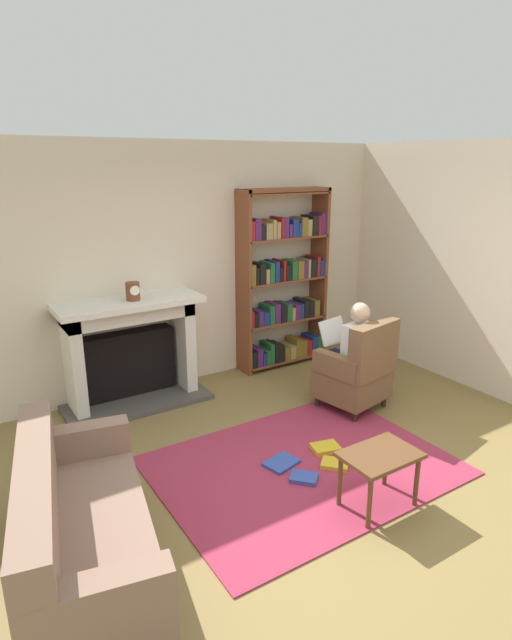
# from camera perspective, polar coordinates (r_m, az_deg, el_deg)

# --- Properties ---
(ground) EXTENTS (14.00, 14.00, 0.00)m
(ground) POSITION_cam_1_polar(r_m,az_deg,el_deg) (4.40, 7.65, -17.41)
(ground) COLOR olive
(back_wall) EXTENTS (5.60, 0.10, 2.70)m
(back_wall) POSITION_cam_1_polar(r_m,az_deg,el_deg) (5.91, -7.90, 5.86)
(back_wall) COLOR beige
(back_wall) RESTS_ON ground
(side_wall_right) EXTENTS (0.10, 5.20, 2.70)m
(side_wall_right) POSITION_cam_1_polar(r_m,az_deg,el_deg) (6.53, 19.12, 6.14)
(side_wall_right) COLOR beige
(side_wall_right) RESTS_ON ground
(area_rug) EXTENTS (2.40, 1.80, 0.01)m
(area_rug) POSITION_cam_1_polar(r_m,az_deg,el_deg) (4.59, 5.17, -15.63)
(area_rug) COLOR #992C45
(area_rug) RESTS_ON ground
(fireplace) EXTENTS (1.50, 0.64, 1.14)m
(fireplace) POSITION_cam_1_polar(r_m,az_deg,el_deg) (5.61, -13.63, -3.03)
(fireplace) COLOR #4C4742
(fireplace) RESTS_ON ground
(mantel_clock) EXTENTS (0.14, 0.14, 0.18)m
(mantel_clock) POSITION_cam_1_polar(r_m,az_deg,el_deg) (5.35, -13.36, 3.09)
(mantel_clock) COLOR brown
(mantel_clock) RESTS_ON fireplace
(bookshelf) EXTENTS (1.16, 0.32, 2.18)m
(bookshelf) POSITION_cam_1_polar(r_m,az_deg,el_deg) (6.39, 3.06, 4.16)
(bookshelf) COLOR brown
(bookshelf) RESTS_ON ground
(armchair_reading) EXTENTS (0.75, 0.73, 0.97)m
(armchair_reading) POSITION_cam_1_polar(r_m,az_deg,el_deg) (5.44, 11.12, -5.47)
(armchair_reading) COLOR #331E14
(armchair_reading) RESTS_ON ground
(seated_reader) EXTENTS (0.43, 0.58, 1.14)m
(seated_reader) POSITION_cam_1_polar(r_m,az_deg,el_deg) (5.44, 10.23, -3.22)
(seated_reader) COLOR white
(seated_reader) RESTS_ON ground
(sofa_floral) EXTENTS (1.04, 1.81, 0.85)m
(sofa_floral) POSITION_cam_1_polar(r_m,az_deg,el_deg) (3.55, -18.73, -21.33)
(sofa_floral) COLOR #886756
(sofa_floral) RESTS_ON ground
(side_table) EXTENTS (0.56, 0.39, 0.45)m
(side_table) POSITION_cam_1_polar(r_m,az_deg,el_deg) (4.03, 13.42, -14.88)
(side_table) COLOR brown
(side_table) RESTS_ON ground
(scattered_books) EXTENTS (0.77, 0.55, 0.04)m
(scattered_books) POSITION_cam_1_polar(r_m,az_deg,el_deg) (4.60, 6.12, -15.18)
(scattered_books) COLOR #334CA5
(scattered_books) RESTS_ON area_rug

